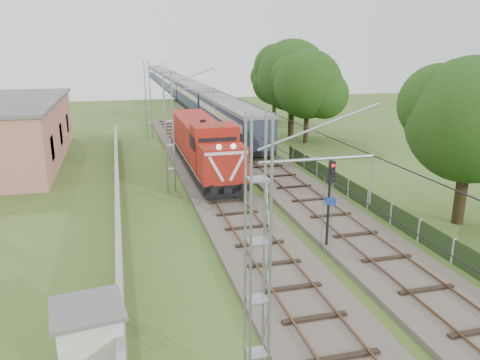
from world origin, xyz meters
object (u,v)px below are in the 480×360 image
object	(u,v)px
locomotive	(202,144)
coach_rake	(177,85)
relay_hut	(90,338)
signal_post	(330,190)

from	to	relation	value
locomotive	coach_rake	bearing A→B (deg)	84.85
relay_hut	signal_post	bearing A→B (deg)	29.90
coach_rake	relay_hut	size ratio (longest dim) A/B	46.72
locomotive	relay_hut	distance (m)	23.39
coach_rake	relay_hut	distance (m)	78.66
coach_rake	relay_hut	bearing A→B (deg)	-99.07
relay_hut	locomotive	bearing A→B (deg)	71.53
relay_hut	coach_rake	bearing A→B (deg)	80.93
locomotive	relay_hut	world-z (taller)	locomotive
locomotive	relay_hut	bearing A→B (deg)	-108.47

